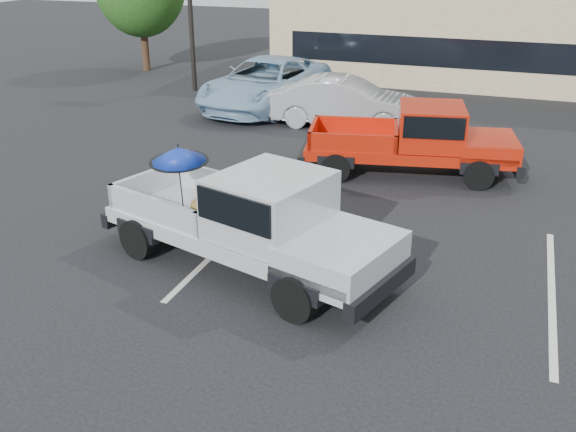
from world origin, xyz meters
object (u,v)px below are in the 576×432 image
at_px(silver_pickup, 259,217).
at_px(red_pickup, 424,138).
at_px(blue_suv, 266,83).
at_px(silver_sedan, 345,102).

relative_size(silver_pickup, red_pickup, 1.07).
distance_m(silver_pickup, blue_suv, 12.19).
height_order(silver_sedan, blue_suv, blue_suv).
xyz_separation_m(silver_pickup, silver_sedan, (-1.16, 9.91, -0.28)).
bearing_deg(blue_suv, silver_sedan, -17.55).
bearing_deg(red_pickup, silver_pickup, -118.25).
bearing_deg(red_pickup, silver_sedan, 117.59).
bearing_deg(silver_sedan, blue_suv, 61.80).
relative_size(red_pickup, silver_sedan, 1.20).
height_order(silver_pickup, silver_sedan, silver_pickup).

